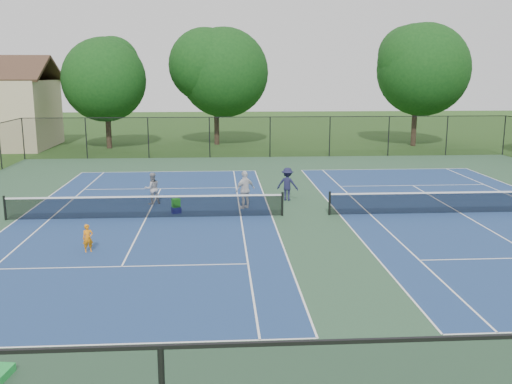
{
  "coord_description": "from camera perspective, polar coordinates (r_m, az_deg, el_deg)",
  "views": [
    {
      "loc": [
        -3.77,
        -24.26,
        6.16
      ],
      "look_at": [
        -2.27,
        -1.0,
        1.3
      ],
      "focal_mm": 40.0,
      "sensor_mm": 36.0,
      "label": 1
    }
  ],
  "objects": [
    {
      "name": "tennis_court_left",
      "position": [
        25.21,
        -10.94,
        -2.35
      ],
      "size": [
        12.0,
        23.83,
        1.07
      ],
      "color": "navy",
      "rests_on": "ground"
    },
    {
      "name": "bystander_b",
      "position": [
        28.06,
        3.17,
        0.79
      ],
      "size": [
        1.21,
        0.95,
        1.64
      ],
      "primitive_type": "imported",
      "rotation": [
        0.0,
        0.0,
        2.77
      ],
      "color": "#1A1B3A",
      "rests_on": "ground"
    },
    {
      "name": "child_player",
      "position": [
        20.86,
        -16.46,
        -4.46
      ],
      "size": [
        0.43,
        0.37,
        1.0
      ],
      "primitive_type": "imported",
      "rotation": [
        0.0,
        0.0,
        0.42
      ],
      "color": "orange",
      "rests_on": "ground"
    },
    {
      "name": "perimeter_fence",
      "position": [
        24.97,
        5.07,
        1.21
      ],
      "size": [
        36.08,
        36.08,
        3.02
      ],
      "color": "black",
      "rests_on": "ground"
    },
    {
      "name": "tree_back_d",
      "position": [
        51.09,
        15.84,
        12.09
      ],
      "size": [
        7.8,
        7.8,
        10.37
      ],
      "color": "#2D2116",
      "rests_on": "ground"
    },
    {
      "name": "court_pad",
      "position": [
        25.31,
        5.0,
        -2.34
      ],
      "size": [
        36.0,
        36.0,
        0.01
      ],
      "primitive_type": "cube",
      "color": "#2B4C35",
      "rests_on": "ground"
    },
    {
      "name": "ball_crate",
      "position": [
        25.83,
        -7.99,
        -1.81
      ],
      "size": [
        0.48,
        0.41,
        0.29
      ],
      "primitive_type": "cube",
      "rotation": [
        0.0,
        0.0,
        0.31
      ],
      "color": "navy",
      "rests_on": "ground"
    },
    {
      "name": "ball_hopper",
      "position": [
        25.75,
        -8.01,
        -1.08
      ],
      "size": [
        0.42,
        0.39,
        0.38
      ],
      "primitive_type": "cube",
      "rotation": [
        0.0,
        0.0,
        0.4
      ],
      "color": "green",
      "rests_on": "ball_crate"
    },
    {
      "name": "tennis_court_right",
      "position": [
        27.23,
        19.74,
        -1.79
      ],
      "size": [
        12.0,
        23.83,
        1.07
      ],
      "color": "navy",
      "rests_on": "ground"
    },
    {
      "name": "bystander_a",
      "position": [
        26.33,
        -1.1,
        0.22
      ],
      "size": [
        1.1,
        0.94,
        1.77
      ],
      "primitive_type": "imported",
      "rotation": [
        0.0,
        0.0,
        3.74
      ],
      "color": "silver",
      "rests_on": "ground"
    },
    {
      "name": "ground",
      "position": [
        25.31,
        5.0,
        -2.35
      ],
      "size": [
        140.0,
        140.0,
        0.0
      ],
      "primitive_type": "plane",
      "color": "#234716",
      "rests_on": "ground"
    },
    {
      "name": "instructor",
      "position": [
        27.68,
        -10.33,
        0.35
      ],
      "size": [
        0.91,
        0.83,
        1.53
      ],
      "primitive_type": "imported",
      "rotation": [
        0.0,
        0.0,
        3.55
      ],
      "color": "#959598",
      "rests_on": "ground"
    },
    {
      "name": "tree_back_a",
      "position": [
        49.13,
        -14.8,
        11.26
      ],
      "size": [
        6.8,
        6.8,
        9.15
      ],
      "color": "#2D2116",
      "rests_on": "ground"
    },
    {
      "name": "tree_back_b",
      "position": [
        50.26,
        -4.04,
        12.25
      ],
      "size": [
        7.6,
        7.6,
        10.03
      ],
      "color": "#2D2116",
      "rests_on": "ground"
    }
  ]
}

